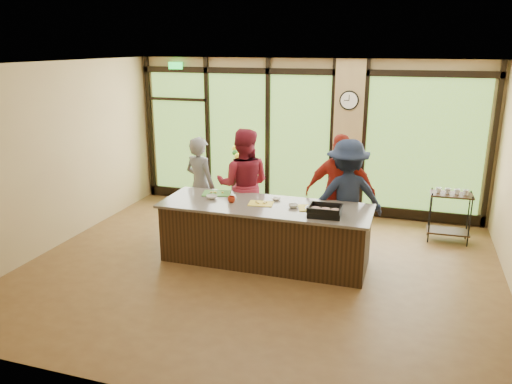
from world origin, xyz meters
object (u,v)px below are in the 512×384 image
Objects in this scene: roasting_pan at (325,213)px; island_base at (265,234)px; bar_cart at (450,210)px; cook_left at (200,185)px; cook_right at (346,197)px; flower_stand at (243,191)px.

island_base is at bearing 163.08° from roasting_pan.
roasting_pan reaches higher than bar_cart.
bar_cart is (4.20, 0.89, -0.31)m from cook_left.
cook_right reaches higher than roasting_pan.
roasting_pan is at bearing -133.87° from bar_cart.
cook_right reaches higher than cook_left.
bar_cart is (1.80, 1.97, -0.40)m from roasting_pan.
island_base is 1.44m from cook_right.
cook_left is at bearing 149.33° from island_base.
cook_right is 2.66m from flower_stand.
bar_cart is (1.63, 0.99, -0.36)m from cook_right.
cook_right reaches higher than flower_stand.
island_base is 1.68× the size of cook_right.
cook_left is at bearing -169.59° from bar_cart.
flower_stand is (0.35, 1.27, -0.43)m from cook_left.
cook_right is at bearing -49.96° from flower_stand.
island_base is at bearing -80.85° from flower_stand.
island_base is 3.32× the size of bar_cart.
bar_cart reaches higher than flower_stand.
flower_stand is (-1.10, 2.13, 0.00)m from island_base.
flower_stand reaches higher than island_base.
bar_cart is at bearing -23.94° from flower_stand.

